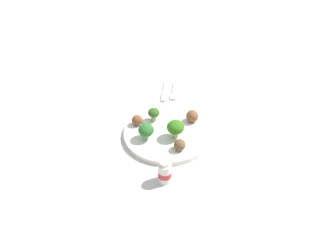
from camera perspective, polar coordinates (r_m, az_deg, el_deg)
ground_plane at (r=1.00m, az=0.00°, el=-1.62°), size 4.00×4.00×0.00m
plate at (r=0.99m, az=0.00°, el=-1.27°), size 0.28×0.28×0.02m
broccoli_floret_mid_right at (r=0.94m, az=1.38°, el=-0.28°), size 0.05×0.05×0.06m
broccoli_floret_front_right at (r=0.94m, az=-4.04°, el=-0.78°), size 0.05×0.05×0.05m
broccoli_floret_center at (r=1.01m, az=-2.62°, el=2.34°), size 0.04×0.04×0.05m
meatball_mid_left at (r=1.01m, az=-5.67°, el=1.06°), size 0.03×0.03×0.03m
meatball_near_rim at (r=0.91m, az=2.14°, el=-3.47°), size 0.03×0.03×0.03m
meatball_front_right at (r=1.02m, az=4.45°, el=1.82°), size 0.04×0.04×0.04m
napkin at (r=1.20m, az=0.21°, el=6.30°), size 0.18×0.14×0.01m
fork at (r=1.19m, az=1.06°, el=6.29°), size 0.12×0.03×0.01m
knife at (r=1.19m, az=-0.69°, el=6.33°), size 0.15×0.04×0.01m
yogurt_bottle at (r=0.83m, az=-0.60°, el=-8.46°), size 0.04×0.04×0.07m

